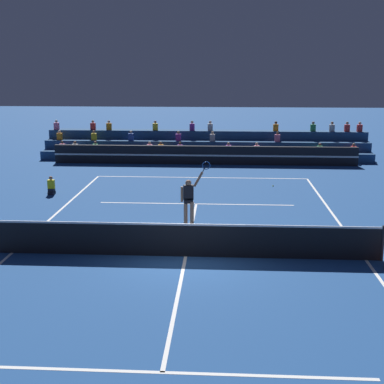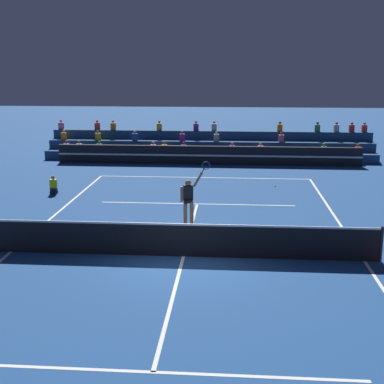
# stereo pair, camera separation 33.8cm
# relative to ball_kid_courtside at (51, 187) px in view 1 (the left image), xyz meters

# --- Properties ---
(ground_plane) EXTENTS (120.00, 120.00, 0.00)m
(ground_plane) POSITION_rel_ball_kid_courtside_xyz_m (6.71, -7.79, -0.33)
(ground_plane) COLOR navy
(court_lines) EXTENTS (11.10, 23.90, 0.01)m
(court_lines) POSITION_rel_ball_kid_courtside_xyz_m (6.71, -7.79, -0.33)
(court_lines) COLOR white
(court_lines) RESTS_ON ground
(tennis_net) EXTENTS (12.00, 0.10, 1.10)m
(tennis_net) POSITION_rel_ball_kid_courtside_xyz_m (6.71, -7.79, 0.21)
(tennis_net) COLOR black
(tennis_net) RESTS_ON ground
(sponsor_banner_wall) EXTENTS (18.00, 0.26, 1.10)m
(sponsor_banner_wall) POSITION_rel_ball_kid_courtside_xyz_m (6.71, 7.98, 0.22)
(sponsor_banner_wall) COLOR black
(sponsor_banner_wall) RESTS_ON ground
(bleacher_stand) EXTENTS (20.45, 2.85, 2.28)m
(bleacher_stand) POSITION_rel_ball_kid_courtside_xyz_m (6.70, 10.51, 0.32)
(bleacher_stand) COLOR navy
(bleacher_stand) RESTS_ON ground
(ball_kid_courtside) EXTENTS (0.30, 0.36, 0.84)m
(ball_kid_courtside) POSITION_rel_ball_kid_courtside_xyz_m (0.00, 0.00, 0.00)
(ball_kid_courtside) COLOR black
(ball_kid_courtside) RESTS_ON ground
(tennis_player) EXTENTS (1.13, 0.32, 2.44)m
(tennis_player) POSITION_rel_ball_kid_courtside_xyz_m (6.61, -4.46, 0.65)
(tennis_player) COLOR #9E7051
(tennis_player) RESTS_ON ground
(tennis_ball) EXTENTS (0.07, 0.07, 0.07)m
(tennis_ball) POSITION_rel_ball_kid_courtside_xyz_m (10.28, 2.19, -0.30)
(tennis_ball) COLOR #C6DB33
(tennis_ball) RESTS_ON ground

